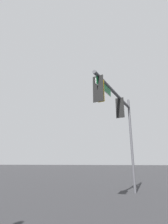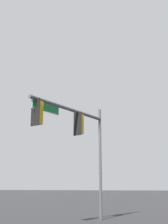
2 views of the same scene
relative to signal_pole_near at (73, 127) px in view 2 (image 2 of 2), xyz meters
The scene contains 1 object.
signal_pole_near is the anchor object (origin of this frame).
Camera 2 is at (8.83, 1.03, 1.78)m, focal length 50.00 mm.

